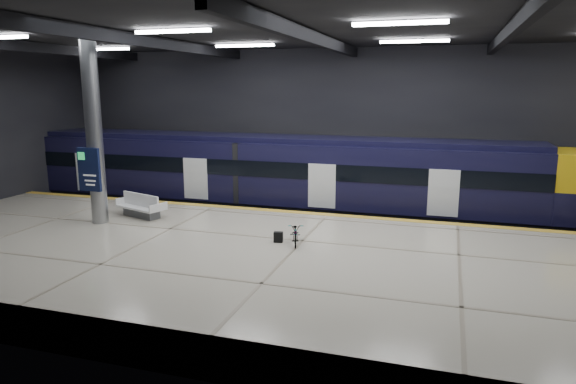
% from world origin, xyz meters
% --- Properties ---
extents(ground, '(30.00, 30.00, 0.00)m').
position_xyz_m(ground, '(0.00, 0.00, 0.00)').
color(ground, black).
rests_on(ground, ground).
extents(room_shell, '(30.10, 16.10, 8.05)m').
position_xyz_m(room_shell, '(-0.00, 0.00, 5.72)').
color(room_shell, black).
rests_on(room_shell, ground).
extents(platform, '(30.00, 11.00, 1.10)m').
position_xyz_m(platform, '(0.00, -2.50, 0.55)').
color(platform, beige).
rests_on(platform, ground).
extents(safety_strip, '(30.00, 0.40, 0.01)m').
position_xyz_m(safety_strip, '(0.00, 2.75, 1.11)').
color(safety_strip, gold).
rests_on(safety_strip, platform).
extents(rails, '(30.00, 1.52, 0.16)m').
position_xyz_m(rails, '(0.00, 5.50, 0.08)').
color(rails, gray).
rests_on(rails, ground).
extents(train, '(29.40, 2.84, 3.79)m').
position_xyz_m(train, '(-1.79, 5.50, 2.06)').
color(train, black).
rests_on(train, ground).
extents(bench, '(2.28, 1.50, 0.93)m').
position_xyz_m(bench, '(-6.99, 0.21, 1.43)').
color(bench, '#595B60').
rests_on(bench, platform).
extents(bicycle, '(0.87, 1.48, 0.73)m').
position_xyz_m(bicycle, '(-0.13, -1.40, 1.47)').
color(bicycle, '#99999E').
rests_on(bicycle, platform).
extents(pannier_bag, '(0.33, 0.23, 0.35)m').
position_xyz_m(pannier_bag, '(-0.73, -1.40, 1.28)').
color(pannier_bag, black).
rests_on(pannier_bag, platform).
extents(info_column, '(0.90, 0.78, 6.90)m').
position_xyz_m(info_column, '(-8.00, -1.03, 4.46)').
color(info_column, '#9EA0A5').
rests_on(info_column, platform).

